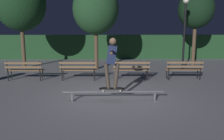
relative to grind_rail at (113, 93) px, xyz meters
The scene contains 13 objects.
ground_plane 0.39m from the grind_rail, 90.00° to the left, with size 90.00×90.00×0.00m, color gray.
hedge_backdrop 11.18m from the grind_rail, 90.00° to the left, with size 24.00×1.20×1.85m, color #234C28.
grind_rail is the anchor object (origin of this frame).
skateboard 0.15m from the grind_rail, behind, with size 0.79×0.23×0.09m.
skateboarder 1.08m from the grind_rail, behind, with size 0.62×1.41×1.56m.
park_bench_leftmost 4.88m from the grind_rail, 141.56° to the left, with size 1.61×0.47×0.88m.
park_bench_left_center 3.38m from the grind_rail, 115.83° to the left, with size 1.61×0.47×0.88m.
park_bench_right_center 3.17m from the grind_rail, 73.76° to the left, with size 1.61×0.47×0.88m.
park_bench_rightmost 4.44m from the grind_rail, 43.15° to the left, with size 1.61×0.47×0.88m.
tree_behind_benches 6.82m from the grind_rail, 97.57° to the left, with size 2.53×2.53×4.73m.
tree_far_left 8.97m from the grind_rail, 127.85° to the left, with size 2.83×2.83×5.25m.
tree_far_right 9.68m from the grind_rail, 54.48° to the left, with size 2.17×2.17×4.68m.
lamp_post_right 7.11m from the grind_rail, 53.82° to the left, with size 0.32×0.32×3.90m.
Camera 1 is at (-0.20, -7.14, 2.19)m, focal length 36.41 mm.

